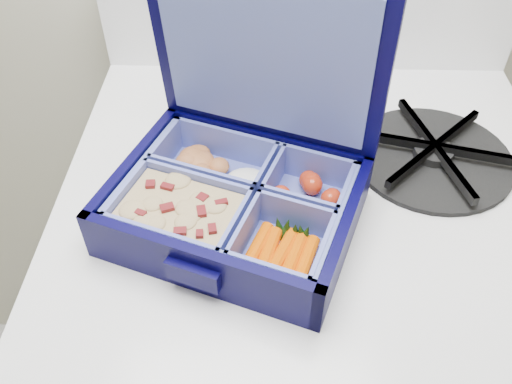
# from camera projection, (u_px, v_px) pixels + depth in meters

# --- Properties ---
(stove) EXTENTS (0.59, 0.59, 0.88)m
(stove) POSITION_uv_depth(u_px,v_px,m) (295.00, 357.00, 0.95)
(stove) COLOR white
(stove) RESTS_ON floor
(bento_box) EXTENTS (0.30, 0.27, 0.06)m
(bento_box) POSITION_uv_depth(u_px,v_px,m) (235.00, 204.00, 0.57)
(bento_box) COLOR black
(bento_box) RESTS_ON stove
(burner_grate) EXTENTS (0.24, 0.24, 0.03)m
(burner_grate) POSITION_uv_depth(u_px,v_px,m) (434.00, 151.00, 0.65)
(burner_grate) COLOR black
(burner_grate) RESTS_ON stove
(burner_grate_rear) EXTENTS (0.20, 0.20, 0.02)m
(burner_grate_rear) POSITION_uv_depth(u_px,v_px,m) (238.00, 78.00, 0.77)
(burner_grate_rear) COLOR black
(burner_grate_rear) RESTS_ON stove
(fork) EXTENTS (0.06, 0.18, 0.01)m
(fork) POSITION_uv_depth(u_px,v_px,m) (281.00, 132.00, 0.70)
(fork) COLOR silver
(fork) RESTS_ON stove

